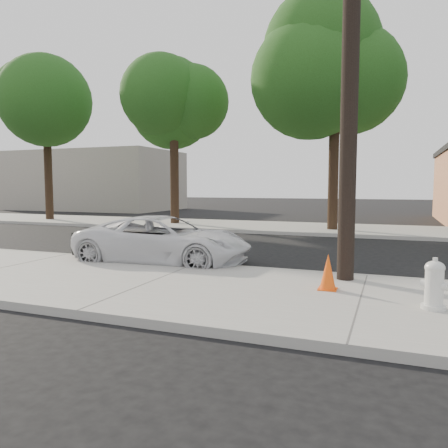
% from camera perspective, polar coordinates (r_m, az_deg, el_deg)
% --- Properties ---
extents(ground, '(120.00, 120.00, 0.00)m').
position_cam_1_polar(ground, '(12.77, 0.44, -4.24)').
color(ground, black).
rests_on(ground, ground).
extents(near_sidewalk, '(90.00, 4.40, 0.15)m').
position_cam_1_polar(near_sidewalk, '(8.94, -9.46, -7.84)').
color(near_sidewalk, gray).
rests_on(near_sidewalk, ground).
extents(far_sidewalk, '(90.00, 5.00, 0.15)m').
position_cam_1_polar(far_sidewalk, '(20.87, 8.73, -0.49)').
color(far_sidewalk, gray).
rests_on(far_sidewalk, ground).
extents(curb_near, '(90.00, 0.12, 0.16)m').
position_cam_1_polar(curb_near, '(10.85, -3.51, -5.50)').
color(curb_near, '#9E9B93').
rests_on(curb_near, ground).
extents(building_far, '(14.00, 8.00, 5.00)m').
position_cam_1_polar(building_far, '(40.12, -16.48, 5.44)').
color(building_far, gray).
rests_on(building_far, ground).
extents(utility_pole, '(1.40, 0.34, 9.00)m').
position_cam_1_polar(utility_pole, '(9.51, 16.22, 20.97)').
color(utility_pole, black).
rests_on(utility_pole, near_sidewalk).
extents(tree_a, '(4.65, 4.50, 9.00)m').
position_cam_1_polar(tree_a, '(27.19, -22.13, 14.12)').
color(tree_a, black).
rests_on(tree_a, far_sidewalk).
extents(tree_b, '(4.34, 4.20, 8.45)m').
position_cam_1_polar(tree_b, '(22.72, -6.32, 15.36)').
color(tree_b, black).
rests_on(tree_b, far_sidewalk).
extents(tree_c, '(4.96, 4.80, 9.55)m').
position_cam_1_polar(tree_c, '(20.15, 14.95, 18.79)').
color(tree_c, black).
rests_on(tree_c, far_sidewalk).
extents(police_cruiser, '(4.70, 2.40, 1.27)m').
position_cam_1_polar(police_cruiser, '(11.52, -7.85, -2.10)').
color(police_cruiser, silver).
rests_on(police_cruiser, ground).
extents(fire_hydrant, '(0.41, 0.36, 0.75)m').
position_cam_1_polar(fire_hydrant, '(7.53, 25.76, -7.29)').
color(fire_hydrant, silver).
rests_on(fire_hydrant, near_sidewalk).
extents(traffic_cone, '(0.35, 0.35, 0.66)m').
position_cam_1_polar(traffic_cone, '(8.28, 13.42, -6.16)').
color(traffic_cone, '#F3500C').
rests_on(traffic_cone, near_sidewalk).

